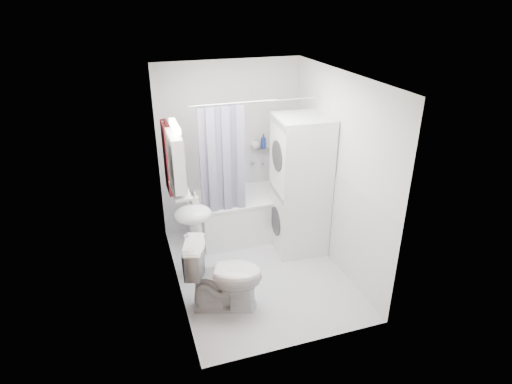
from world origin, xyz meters
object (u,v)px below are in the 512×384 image
object	(u,v)px
sink	(194,225)
washer_dryer	(300,186)
bathtub	(256,211)
toilet	(224,275)

from	to	relation	value
sink	washer_dryer	distance (m)	1.46
bathtub	toilet	xyz separation A→B (m)	(-0.82, -1.42, 0.06)
bathtub	sink	bearing A→B (deg)	-142.97
sink	washer_dryer	bearing A→B (deg)	8.69
bathtub	washer_dryer	world-z (taller)	washer_dryer
sink	toilet	xyz separation A→B (m)	(0.19, -0.66, -0.30)
toilet	sink	bearing A→B (deg)	34.06
sink	washer_dryer	size ratio (longest dim) A/B	0.57
bathtub	washer_dryer	bearing A→B (deg)	-51.87
washer_dryer	bathtub	bearing A→B (deg)	131.86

